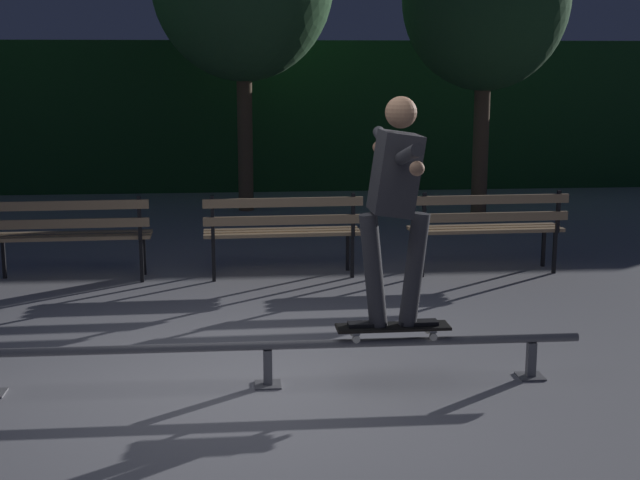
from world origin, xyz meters
name	(u,v)px	position (x,y,z in m)	size (l,w,h in m)	color
ground_plane	(268,386)	(0.00, 0.00, 0.00)	(90.00, 90.00, 0.00)	gray
hedge_backdrop	(249,115)	(0.00, 9.80, 1.25)	(24.00, 1.20, 2.51)	#193D1E
grind_rail	(268,351)	(0.00, 0.01, 0.25)	(4.34, 0.18, 0.32)	slate
skateboard	(393,328)	(0.86, 0.01, 0.39)	(0.78, 0.21, 0.09)	black
skateboarder	(396,192)	(0.86, 0.01, 1.33)	(0.62, 1.41, 1.56)	black
park_bench_leftmost	(69,230)	(-1.87, 3.10, 0.54)	(1.61, 0.46, 0.88)	black
park_bench_left_center	(283,226)	(0.26, 3.10, 0.54)	(1.61, 0.46, 0.88)	black
park_bench_right_center	(488,223)	(2.38, 3.10, 0.54)	(1.61, 0.46, 0.88)	black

